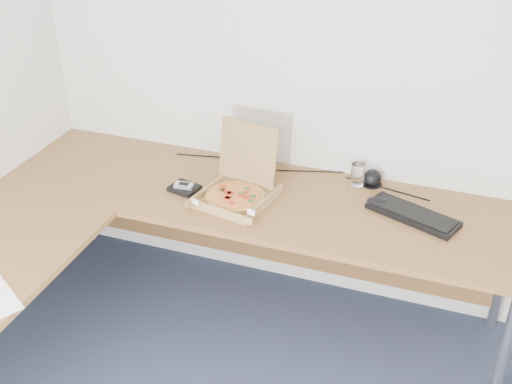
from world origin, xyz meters
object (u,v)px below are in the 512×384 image
at_px(pizza_box, 237,192).
at_px(keyboard, 413,215).
at_px(desk, 153,234).
at_px(wallet, 184,188).
at_px(drinking_glass, 358,174).

height_order(pizza_box, keyboard, pizza_box).
xyz_separation_m(desk, wallet, (-0.01, 0.35, 0.04)).
bearing_deg(desk, keyboard, 23.99).
xyz_separation_m(pizza_box, keyboard, (0.80, 0.12, -0.03)).
distance_m(pizza_box, drinking_glass, 0.60).
bearing_deg(drinking_glass, pizza_box, -147.56).
bearing_deg(desk, wallet, 91.28).
bearing_deg(desk, pizza_box, 54.08).
height_order(desk, wallet, wallet).
height_order(drinking_glass, wallet, drinking_glass).
bearing_deg(pizza_box, wallet, -166.60).
height_order(desk, drinking_glass, drinking_glass).
bearing_deg(wallet, pizza_box, 14.55).
xyz_separation_m(pizza_box, wallet, (-0.27, -0.01, -0.03)).
bearing_deg(drinking_glass, keyboard, -34.96).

